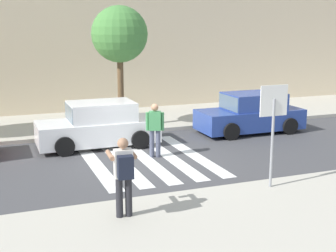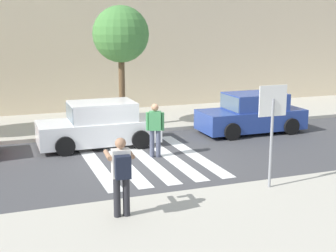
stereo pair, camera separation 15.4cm
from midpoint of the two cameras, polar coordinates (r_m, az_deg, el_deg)
ground_plane at (r=14.59m, az=-2.79°, el=-4.25°), size 120.00×120.00×0.00m
sidewalk_near at (r=9.27m, az=9.67°, el=-14.05°), size 60.00×6.00×0.14m
sidewalk_far at (r=20.19m, az=-8.13°, el=0.52°), size 60.00×4.80×0.14m
building_facade_far at (r=24.10m, az=-10.77°, el=10.17°), size 56.00×4.00×6.68m
crosswalk_stripe_0 at (r=14.38m, az=-9.13°, el=-4.62°), size 0.44×5.20×0.01m
crosswalk_stripe_1 at (r=14.56m, az=-6.04°, el=-4.33°), size 0.44×5.20×0.01m
crosswalk_stripe_2 at (r=14.77m, az=-3.04°, el=-4.03°), size 0.44×5.20×0.01m
crosswalk_stripe_3 at (r=15.02m, az=-0.13°, el=-3.72°), size 0.44×5.20×0.01m
crosswalk_stripe_4 at (r=15.32m, az=2.68°, el=-3.42°), size 0.44×5.20×0.01m
stop_sign at (r=11.70m, az=12.35°, el=1.49°), size 0.76×0.08×2.58m
photographer_with_backpack at (r=9.84m, az=-5.87°, el=-5.44°), size 0.62×0.87×1.72m
pedestrian_crossing at (r=14.75m, az=-1.91°, el=-0.14°), size 0.55×0.36×1.72m
parked_car_white at (r=16.31m, az=-8.72°, el=0.03°), size 4.10×1.92×1.55m
parked_car_blue at (r=18.51m, az=9.81°, el=1.46°), size 4.10×1.92×1.55m
street_tree_center at (r=18.28m, az=-6.17°, el=10.97°), size 2.17×2.17×4.73m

